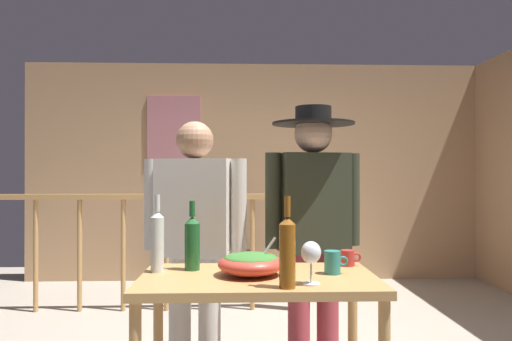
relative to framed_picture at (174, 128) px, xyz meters
The scene contains 15 objects.
back_wall 1.11m from the framed_picture, ahead, with size 5.47×0.10×2.60m, color tan.
framed_picture is the anchor object (origin of this frame).
stair_railing 1.72m from the framed_picture, 75.53° to the right, with size 2.90×0.10×1.14m.
tv_console 1.69m from the framed_picture, 32.39° to the right, with size 0.90×0.40×0.44m, color #38281E.
flat_screen_tv 1.22m from the framed_picture, 35.14° to the right, with size 0.65×0.12×0.51m.
serving_table 3.82m from the framed_picture, 76.29° to the right, with size 1.10×0.64×0.80m.
salad_bowl 3.76m from the framed_picture, 76.79° to the right, with size 0.31×0.31×0.18m.
wine_glass 3.99m from the framed_picture, 73.79° to the right, with size 0.09×0.09×0.19m.
wine_bottle_amber 4.01m from the framed_picture, 75.52° to the right, with size 0.07×0.07×0.38m.
wine_bottle_clear 3.58m from the framed_picture, 83.70° to the right, with size 0.06×0.06×0.37m.
wine_bottle_green 3.56m from the framed_picture, 80.91° to the right, with size 0.08×0.08×0.34m.
mug_red 3.71m from the framed_picture, 68.07° to the right, with size 0.11×0.07×0.08m.
mug_teal 3.85m from the framed_picture, 70.87° to the right, with size 0.11×0.08×0.11m.
person_standing_left 3.13m from the framed_picture, 80.11° to the right, with size 0.61×0.30×1.59m.
person_standing_right 3.30m from the framed_picture, 67.66° to the right, with size 0.58×0.49×1.68m.
Camera 1 is at (-0.20, -3.04, 1.28)m, focal length 34.10 mm.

